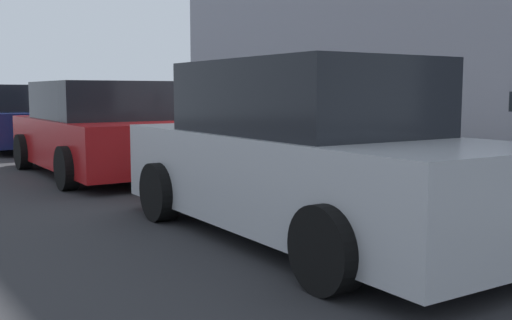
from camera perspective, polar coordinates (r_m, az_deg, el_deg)
name	(u,v)px	position (r m, az deg, el deg)	size (l,w,h in m)	color
ground_plane	(225,179)	(9.84, -2.88, -1.82)	(40.00, 40.00, 0.00)	#28282B
sidewalk_curb	(341,165)	(11.33, 7.94, -0.42)	(18.00, 5.00, 0.14)	gray
suitcase_black_0	(430,172)	(7.80, 15.94, -1.13)	(0.40, 0.22, 0.77)	black
suitcase_teal_1	(391,170)	(8.09, 12.51, -0.94)	(0.49, 0.25, 0.56)	#0F606B
suitcase_maroon_2	(362,163)	(8.48, 9.86, -0.28)	(0.40, 0.22, 0.87)	maroon
suitcase_olive_3	(334,157)	(8.85, 7.26, 0.30)	(0.48, 0.24, 0.94)	#59601E
suitcase_navy_4	(309,153)	(9.27, 4.99, 0.66)	(0.43, 0.27, 0.74)	navy
suitcase_red_5	(288,154)	(9.66, 3.03, 0.55)	(0.39, 0.21, 0.62)	red
fire_hydrant	(259,143)	(10.38, 0.24, 1.61)	(0.39, 0.21, 0.76)	#D89E0C
bollard_post	(231,144)	(10.83, -2.31, 1.48)	(0.14, 0.14, 0.67)	brown
parked_car_silver_0	(303,156)	(5.87, 4.38, 0.35)	(4.71, 2.08, 1.70)	#B2B5BA
parked_car_red_1	(99,131)	(10.71, -14.46, 2.65)	(4.62, 2.23, 1.58)	#AD1619
parked_car_navy_2	(17,119)	(16.20, -21.47, 3.61)	(4.48, 2.11, 1.57)	#141E4C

